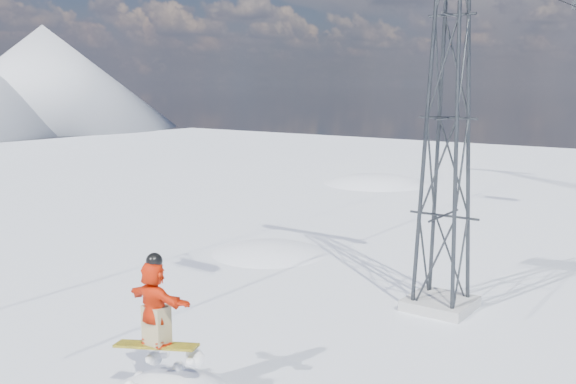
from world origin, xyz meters
name	(u,v)px	position (x,y,z in m)	size (l,w,h in m)	color
lift_tower_near	(448,119)	(0.80, 8.00, 5.47)	(5.20, 1.80, 11.43)	#999999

